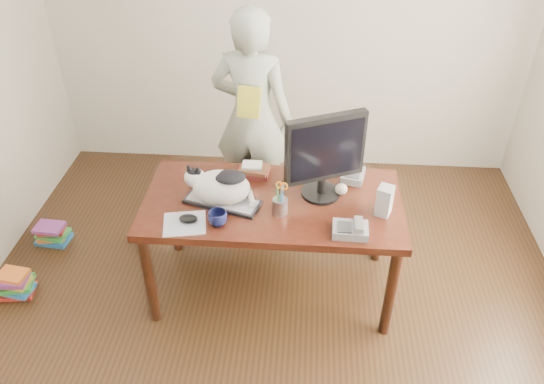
{
  "coord_description": "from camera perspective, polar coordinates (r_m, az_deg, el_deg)",
  "views": [
    {
      "loc": [
        0.19,
        -2.01,
        2.72
      ],
      "look_at": [
        0.0,
        0.55,
        0.85
      ],
      "focal_mm": 35.0,
      "sensor_mm": 36.0,
      "label": 1
    }
  ],
  "objects": [
    {
      "name": "pen_cup",
      "position": [
        3.14,
        0.88,
        -1.35
      ],
      "size": [
        0.11,
        0.11,
        0.23
      ],
      "rotation": [
        0.0,
        0.0,
        -0.31
      ],
      "color": "gray",
      "rests_on": "desk"
    },
    {
      "name": "desk",
      "position": [
        3.43,
        0.16,
        -2.09
      ],
      "size": [
        1.6,
        0.8,
        0.75
      ],
      "color": "black",
      "rests_on": "ground"
    },
    {
      "name": "held_book",
      "position": [
        3.75,
        -2.49,
        9.63
      ],
      "size": [
        0.17,
        0.12,
        0.22
      ],
      "rotation": [
        0.0,
        0.0,
        -0.17
      ],
      "color": "gold",
      "rests_on": "person"
    },
    {
      "name": "mousepad",
      "position": [
        3.13,
        -9.38,
        -3.37
      ],
      "size": [
        0.28,
        0.26,
        0.01
      ],
      "rotation": [
        0.0,
        0.0,
        0.19
      ],
      "color": "#AFB4BC",
      "rests_on": "desk"
    },
    {
      "name": "book_stack",
      "position": [
        3.49,
        -1.97,
        2.38
      ],
      "size": [
        0.22,
        0.17,
        0.08
      ],
      "rotation": [
        0.0,
        0.0,
        -0.11
      ],
      "color": "#461213",
      "rests_on": "desk"
    },
    {
      "name": "cat",
      "position": [
        3.19,
        -5.72,
        0.69
      ],
      "size": [
        0.45,
        0.31,
        0.26
      ],
      "rotation": [
        0.0,
        0.0,
        -0.29
      ],
      "color": "white",
      "rests_on": "keyboard"
    },
    {
      "name": "phone",
      "position": [
        3.04,
        8.5,
        -3.99
      ],
      "size": [
        0.21,
        0.17,
        0.09
      ],
      "rotation": [
        0.0,
        0.0,
        -0.03
      ],
      "color": "slate",
      "rests_on": "desk"
    },
    {
      "name": "keyboard",
      "position": [
        3.25,
        -5.35,
        -1.04
      ],
      "size": [
        0.49,
        0.3,
        0.03
      ],
      "rotation": [
        0.0,
        0.0,
        -0.29
      ],
      "color": "black",
      "rests_on": "desk"
    },
    {
      "name": "mouse",
      "position": [
        3.13,
        -8.99,
        -2.84
      ],
      "size": [
        0.12,
        0.09,
        0.04
      ],
      "rotation": [
        0.0,
        0.0,
        0.19
      ],
      "color": "black",
      "rests_on": "mousepad"
    },
    {
      "name": "person",
      "position": [
        4.0,
        -2.14,
        8.02
      ],
      "size": [
        0.67,
        0.5,
        1.68
      ],
      "primitive_type": "imported",
      "rotation": [
        0.0,
        0.0,
        2.97
      ],
      "color": "beige",
      "rests_on": "ground"
    },
    {
      "name": "book_pile_b",
      "position": [
        4.41,
        -22.55,
        -4.14
      ],
      "size": [
        0.26,
        0.2,
        0.15
      ],
      "color": "#1C60A8",
      "rests_on": "ground"
    },
    {
      "name": "monitor",
      "position": [
        3.15,
        5.72,
        4.2
      ],
      "size": [
        0.48,
        0.32,
        0.56
      ],
      "rotation": [
        0.0,
        0.0,
        0.42
      ],
      "color": "black",
      "rests_on": "desk"
    },
    {
      "name": "book_pile_a",
      "position": [
        4.06,
        -25.96,
        -8.88
      ],
      "size": [
        0.27,
        0.22,
        0.18
      ],
      "color": "#AF2119",
      "rests_on": "ground"
    },
    {
      "name": "coffee_mug",
      "position": [
        3.08,
        -5.88,
        -2.82
      ],
      "size": [
        0.14,
        0.14,
        0.09
      ],
      "primitive_type": "imported",
      "rotation": [
        0.0,
        0.0,
        0.29
      ],
      "color": "black",
      "rests_on": "desk"
    },
    {
      "name": "speaker",
      "position": [
        3.18,
        11.99,
        -0.93
      ],
      "size": [
        0.11,
        0.12,
        0.19
      ],
      "rotation": [
        0.0,
        0.0,
        -0.39
      ],
      "color": "#9D9DA0",
      "rests_on": "desk"
    },
    {
      "name": "baseball",
      "position": [
        3.33,
        7.45,
        0.3
      ],
      "size": [
        0.08,
        0.08,
        0.08
      ],
      "rotation": [
        0.0,
        0.0,
        -0.24
      ],
      "color": "white",
      "rests_on": "desk"
    },
    {
      "name": "calculator",
      "position": [
        3.49,
        8.71,
        1.79
      ],
      "size": [
        0.17,
        0.21,
        0.06
      ],
      "rotation": [
        0.0,
        0.0,
        -0.21
      ],
      "color": "slate",
      "rests_on": "desk"
    },
    {
      "name": "room",
      "position": [
        2.44,
        -0.97,
        1.91
      ],
      "size": [
        4.5,
        4.5,
        4.5
      ],
      "color": "black",
      "rests_on": "ground"
    }
  ]
}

